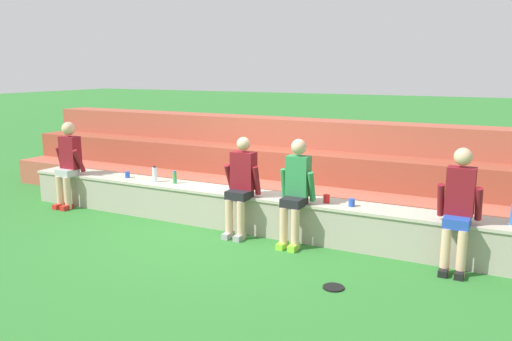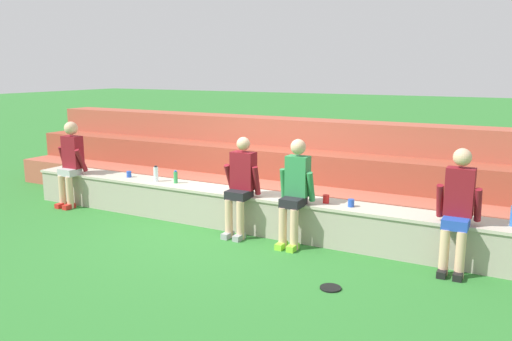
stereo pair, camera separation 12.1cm
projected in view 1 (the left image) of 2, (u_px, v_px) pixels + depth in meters
The scene contains 13 objects.
ground_plane at pixel (228, 232), 7.62m from camera, with size 80.00×80.00×0.00m, color #2D752D.
stone_seating_wall at pixel (236, 208), 7.79m from camera, with size 7.87×0.56×0.56m.
brick_bleachers at pixel (284, 170), 9.26m from camera, with size 11.07×1.87×1.46m.
person_far_left at pixel (68, 161), 8.86m from camera, with size 0.51×0.47×1.47m.
person_left_of_center at pixel (241, 184), 7.34m from camera, with size 0.52×0.51×1.41m.
person_center at pixel (296, 189), 6.94m from camera, with size 0.48×0.54×1.44m.
person_right_of_center at pixel (459, 206), 6.04m from camera, with size 0.50×0.53×1.46m.
water_bottle_center_gap at pixel (155, 174), 8.35m from camera, with size 0.08×0.08×0.26m.
water_bottle_near_right at pixel (175, 177), 8.24m from camera, with size 0.06×0.06×0.21m.
plastic_cup_middle at pixel (127, 175), 8.68m from camera, with size 0.08×0.08×0.10m, color blue.
plastic_cup_right_end at pixel (352, 203), 6.88m from camera, with size 0.08×0.08×0.10m, color blue.
plastic_cup_left_end at pixel (326, 199), 7.07m from camera, with size 0.09×0.09×0.11m, color red.
frisbee at pixel (333, 287), 5.67m from camera, with size 0.23×0.23×0.02m, color black.
Camera 1 is at (3.72, -6.29, 2.37)m, focal length 36.35 mm.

